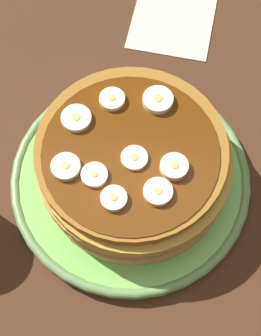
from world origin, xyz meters
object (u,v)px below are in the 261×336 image
at_px(banana_slice_3, 76,119).
at_px(banana_slice_6, 66,167).
at_px(plate, 131,179).
at_px(pancake_stack, 133,166).
at_px(banana_slice_0, 134,158).
at_px(banana_slice_5, 174,167).
at_px(banana_slice_1, 158,192).
at_px(banana_slice_2, 158,100).
at_px(banana_slice_8, 94,175).
at_px(napkin, 172,23).
at_px(banana_slice_4, 114,199).
at_px(banana_slice_7, 112,100).

height_order(banana_slice_3, banana_slice_6, same).
bearing_deg(plate, pancake_stack, 158.68).
distance_m(plate, banana_slice_0, 0.07).
bearing_deg(plate, banana_slice_5, 164.77).
xyz_separation_m(pancake_stack, banana_slice_1, (-0.03, 0.04, 0.04)).
relative_size(plate, pancake_stack, 1.28).
xyz_separation_m(banana_slice_1, banana_slice_2, (0.01, -0.11, 0.00)).
relative_size(banana_slice_1, banana_slice_8, 1.08).
xyz_separation_m(pancake_stack, napkin, (-0.02, -0.24, -0.05)).
bearing_deg(banana_slice_4, banana_slice_0, -105.98).
relative_size(pancake_stack, banana_slice_3, 6.64).
relative_size(banana_slice_1, napkin, 0.27).
relative_size(banana_slice_6, banana_slice_7, 1.08).
bearing_deg(napkin, banana_slice_3, 68.74).
bearing_deg(banana_slice_5, plate, -15.23).
bearing_deg(pancake_stack, banana_slice_2, -105.14).
xyz_separation_m(banana_slice_6, banana_slice_8, (-0.03, 0.00, -0.00)).
relative_size(banana_slice_8, napkin, 0.25).
xyz_separation_m(plate, napkin, (-0.02, -0.24, -0.01)).
xyz_separation_m(banana_slice_3, napkin, (-0.08, -0.21, -0.08)).
relative_size(banana_slice_7, napkin, 0.26).
height_order(banana_slice_3, banana_slice_7, same).
relative_size(banana_slice_1, banana_slice_5, 1.02).
height_order(banana_slice_0, banana_slice_3, banana_slice_3).
bearing_deg(banana_slice_4, plate, -98.57).
height_order(pancake_stack, banana_slice_2, banana_slice_2).
relative_size(plate, banana_slice_7, 9.85).
distance_m(banana_slice_0, banana_slice_8, 0.04).
height_order(banana_slice_5, banana_slice_6, banana_slice_5).
xyz_separation_m(banana_slice_2, banana_slice_8, (0.05, 0.10, -0.00)).
xyz_separation_m(plate, banana_slice_8, (0.03, 0.03, 0.07)).
bearing_deg(banana_slice_2, banana_slice_3, 22.88).
xyz_separation_m(banana_slice_0, banana_slice_3, (0.07, -0.04, 0.00)).
height_order(plate, banana_slice_4, banana_slice_4).
xyz_separation_m(banana_slice_4, napkin, (-0.03, -0.30, -0.08)).
xyz_separation_m(banana_slice_1, banana_slice_7, (0.06, -0.10, -0.00)).
relative_size(plate, banana_slice_4, 10.34).
distance_m(banana_slice_4, banana_slice_5, 0.07).
height_order(pancake_stack, banana_slice_7, banana_slice_7).
height_order(banana_slice_5, napkin, banana_slice_5).
xyz_separation_m(pancake_stack, banana_slice_6, (0.06, 0.03, 0.04)).
distance_m(banana_slice_2, banana_slice_6, 0.12).
relative_size(banana_slice_3, banana_slice_5, 1.12).
xyz_separation_m(banana_slice_3, banana_slice_5, (-0.11, 0.04, 0.00)).
relative_size(banana_slice_0, banana_slice_2, 0.84).
distance_m(banana_slice_5, banana_slice_6, 0.11).
relative_size(plate, napkin, 2.51).
relative_size(banana_slice_4, napkin, 0.24).
distance_m(banana_slice_0, banana_slice_2, 0.07).
bearing_deg(banana_slice_8, banana_slice_1, 172.37).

